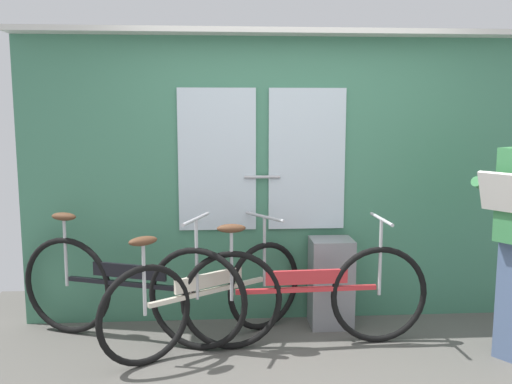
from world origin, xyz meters
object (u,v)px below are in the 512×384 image
bicycle_near_door (208,296)px  bicycle_leaning_behind (305,294)px  bicycle_by_pole (129,289)px  trash_bin_by_wall (331,282)px

bicycle_near_door → bicycle_leaning_behind: bicycle_leaning_behind is taller
bicycle_leaning_behind → bicycle_by_pole: 1.27m
bicycle_near_door → bicycle_by_pole: bearing=133.5°
bicycle_near_door → bicycle_by_pole: bicycle_by_pole is taller
bicycle_near_door → trash_bin_by_wall: size_ratio=2.05×
bicycle_near_door → bicycle_leaning_behind: (0.69, -0.05, 0.01)m
bicycle_near_door → trash_bin_by_wall: (0.95, 0.33, -0.02)m
bicycle_by_pole → bicycle_leaning_behind: bearing=12.9°
bicycle_leaning_behind → bicycle_near_door: bearing=173.3°
bicycle_near_door → trash_bin_by_wall: 1.00m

